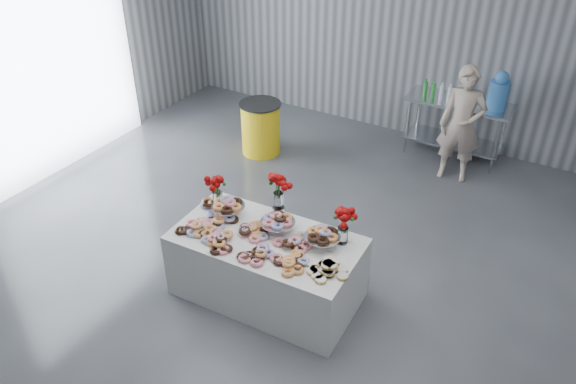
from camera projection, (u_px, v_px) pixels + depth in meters
name	position (u px, v px, depth m)	size (l,w,h in m)	color
ground	(254.00, 296.00, 6.02)	(9.00, 9.00, 0.00)	#393C41
room_walls	(221.00, 50.00, 4.75)	(8.04, 9.04, 4.02)	gray
display_table	(267.00, 267.00, 5.85)	(1.90, 1.00, 0.75)	silver
prep_table	(457.00, 119.00, 8.27)	(1.50, 0.60, 0.90)	silver
donut_mounds	(263.00, 237.00, 5.58)	(1.80, 0.80, 0.09)	#CD804B
cake_stand_left	(228.00, 205.00, 5.90)	(0.36, 0.36, 0.17)	silver
cake_stand_mid	(278.00, 221.00, 5.66)	(0.36, 0.36, 0.17)	silver
cake_stand_right	(322.00, 235.00, 5.46)	(0.36, 0.36, 0.17)	silver
danish_pile	(328.00, 266.00, 5.21)	(0.48, 0.48, 0.11)	silver
bouquet_left	(216.00, 183.00, 5.96)	(0.26, 0.26, 0.42)	white
bouquet_right	(344.00, 218.00, 5.43)	(0.26, 0.26, 0.42)	white
bouquet_center	(278.00, 189.00, 5.72)	(0.26, 0.26, 0.57)	silver
water_jug	(499.00, 92.00, 7.77)	(0.28, 0.28, 0.55)	#4694EE
drink_bottles	(437.00, 90.00, 8.11)	(0.54, 0.08, 0.27)	#268C33
person	(462.00, 125.00, 7.64)	(0.60, 0.39, 1.65)	#CC8C93
trash_barrel	(261.00, 128.00, 8.49)	(0.63, 0.63, 0.81)	yellow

